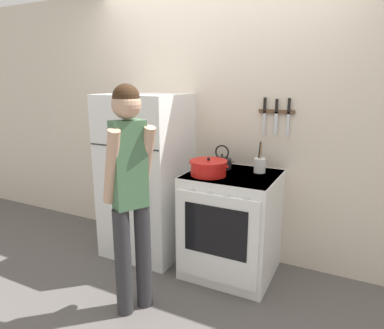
{
  "coord_description": "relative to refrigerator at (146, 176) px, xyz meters",
  "views": [
    {
      "loc": [
        1.24,
        -2.99,
        1.68
      ],
      "look_at": [
        -0.01,
        -0.49,
        0.99
      ],
      "focal_mm": 32.0,
      "sensor_mm": 36.0,
      "label": 1
    }
  ],
  "objects": [
    {
      "name": "wall_back",
      "position": [
        0.58,
        0.37,
        0.5
      ],
      "size": [
        10.0,
        0.06,
        2.55
      ],
      "color": "beige",
      "rests_on": "ground_plane"
    },
    {
      "name": "refrigerator",
      "position": [
        0.0,
        0.0,
        0.0
      ],
      "size": [
        0.74,
        0.7,
        1.56
      ],
      "color": "white",
      "rests_on": "ground_plane"
    },
    {
      "name": "utensil_jar",
      "position": [
        1.07,
        0.14,
        0.2
      ],
      "size": [
        0.1,
        0.1,
        0.27
      ],
      "color": "silver",
      "rests_on": "stove_range"
    },
    {
      "name": "person",
      "position": [
        0.43,
        -0.82,
        0.17
      ],
      "size": [
        0.38,
        0.41,
        1.66
      ],
      "rotation": [
        0.0,
        0.0,
        1.06
      ],
      "color": "#2D2D30",
      "rests_on": "ground_plane"
    },
    {
      "name": "stove_range",
      "position": [
        0.88,
        -0.03,
        -0.31
      ],
      "size": [
        0.75,
        0.72,
        0.91
      ],
      "color": "white",
      "rests_on": "ground_plane"
    },
    {
      "name": "wall_knife_strip",
      "position": [
        1.15,
        0.32,
        0.64
      ],
      "size": [
        0.31,
        0.03,
        0.32
      ],
      "color": "brown"
    },
    {
      "name": "dutch_oven_pot",
      "position": [
        0.72,
        -0.14,
        0.2
      ],
      "size": [
        0.35,
        0.31,
        0.15
      ],
      "color": "red",
      "rests_on": "stove_range"
    },
    {
      "name": "tea_kettle",
      "position": [
        0.73,
        0.13,
        0.19
      ],
      "size": [
        0.21,
        0.17,
        0.21
      ],
      "color": "black",
      "rests_on": "stove_range"
    },
    {
      "name": "ground_plane",
      "position": [
        0.58,
        0.34,
        -0.78
      ],
      "size": [
        14.0,
        14.0,
        0.0
      ],
      "primitive_type": "plane",
      "color": "#5B5654"
    }
  ]
}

